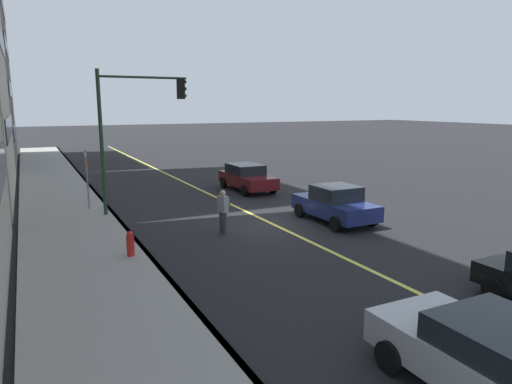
{
  "coord_description": "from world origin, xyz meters",
  "views": [
    {
      "loc": [
        -16.14,
        8.75,
        4.77
      ],
      "look_at": [
        -1.21,
        1.24,
        1.6
      ],
      "focal_mm": 32.23,
      "sensor_mm": 36.0,
      "label": 1
    }
  ],
  "objects_px": {
    "pedestrian_with_backpack": "(223,208)",
    "traffic_light_mast": "(134,118)",
    "car_navy": "(335,204)",
    "fire_hydrant": "(130,246)",
    "car_maroon": "(247,177)",
    "car_silver": "(501,361)",
    "street_sign_post": "(87,176)"
  },
  "relations": [
    {
      "from": "pedestrian_with_backpack",
      "to": "traffic_light_mast",
      "type": "bearing_deg",
      "value": 26.06
    },
    {
      "from": "car_silver",
      "to": "street_sign_post",
      "type": "relative_size",
      "value": 1.51
    },
    {
      "from": "car_maroon",
      "to": "street_sign_post",
      "type": "distance_m",
      "value": 8.94
    },
    {
      "from": "pedestrian_with_backpack",
      "to": "traffic_light_mast",
      "type": "relative_size",
      "value": 0.27
    },
    {
      "from": "car_navy",
      "to": "traffic_light_mast",
      "type": "relative_size",
      "value": 0.63
    },
    {
      "from": "pedestrian_with_backpack",
      "to": "fire_hydrant",
      "type": "bearing_deg",
      "value": 112.46
    },
    {
      "from": "car_silver",
      "to": "traffic_light_mast",
      "type": "bearing_deg",
      "value": 8.17
    },
    {
      "from": "car_silver",
      "to": "fire_hydrant",
      "type": "distance_m",
      "value": 10.51
    },
    {
      "from": "car_silver",
      "to": "street_sign_post",
      "type": "distance_m",
      "value": 17.84
    },
    {
      "from": "car_navy",
      "to": "pedestrian_with_backpack",
      "type": "height_order",
      "value": "pedestrian_with_backpack"
    },
    {
      "from": "traffic_light_mast",
      "to": "street_sign_post",
      "type": "relative_size",
      "value": 2.21
    },
    {
      "from": "car_maroon",
      "to": "pedestrian_with_backpack",
      "type": "bearing_deg",
      "value": 148.73
    },
    {
      "from": "car_silver",
      "to": "traffic_light_mast",
      "type": "height_order",
      "value": "traffic_light_mast"
    },
    {
      "from": "fire_hydrant",
      "to": "traffic_light_mast",
      "type": "bearing_deg",
      "value": -14.55
    },
    {
      "from": "fire_hydrant",
      "to": "street_sign_post",
      "type": "bearing_deg",
      "value": 2.31
    },
    {
      "from": "pedestrian_with_backpack",
      "to": "street_sign_post",
      "type": "distance_m",
      "value": 7.29
    },
    {
      "from": "car_navy",
      "to": "fire_hydrant",
      "type": "relative_size",
      "value": 4.18
    },
    {
      "from": "car_silver",
      "to": "street_sign_post",
      "type": "xyz_separation_m",
      "value": [
        17.33,
        4.16,
        0.93
      ]
    },
    {
      "from": "street_sign_post",
      "to": "car_maroon",
      "type": "bearing_deg",
      "value": -79.26
    },
    {
      "from": "street_sign_post",
      "to": "fire_hydrant",
      "type": "height_order",
      "value": "street_sign_post"
    },
    {
      "from": "car_navy",
      "to": "fire_hydrant",
      "type": "height_order",
      "value": "car_navy"
    },
    {
      "from": "pedestrian_with_backpack",
      "to": "traffic_light_mast",
      "type": "distance_m",
      "value": 6.0
    },
    {
      "from": "car_silver",
      "to": "traffic_light_mast",
      "type": "relative_size",
      "value": 0.68
    },
    {
      "from": "car_maroon",
      "to": "traffic_light_mast",
      "type": "relative_size",
      "value": 0.7
    },
    {
      "from": "car_navy",
      "to": "car_maroon",
      "type": "xyz_separation_m",
      "value": [
        8.11,
        0.16,
        0.01
      ]
    },
    {
      "from": "street_sign_post",
      "to": "fire_hydrant",
      "type": "bearing_deg",
      "value": -177.69
    },
    {
      "from": "car_silver",
      "to": "car_navy",
      "type": "xyz_separation_m",
      "value": [
        10.88,
        -4.74,
        0.02
      ]
    },
    {
      "from": "traffic_light_mast",
      "to": "fire_hydrant",
      "type": "distance_m",
      "value": 7.33
    },
    {
      "from": "fire_hydrant",
      "to": "pedestrian_with_backpack",
      "type": "bearing_deg",
      "value": -67.54
    },
    {
      "from": "car_maroon",
      "to": "car_navy",
      "type": "bearing_deg",
      "value": -178.85
    },
    {
      "from": "street_sign_post",
      "to": "fire_hydrant",
      "type": "xyz_separation_m",
      "value": [
        -7.55,
        -0.3,
        -1.2
      ]
    },
    {
      "from": "car_maroon",
      "to": "car_silver",
      "type": "bearing_deg",
      "value": 166.45
    }
  ]
}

